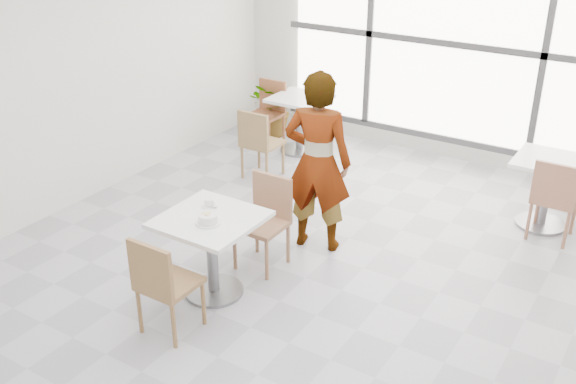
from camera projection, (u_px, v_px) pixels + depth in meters
The scene contains 16 objects.
floor at pixel (305, 278), 6.06m from camera, with size 7.00×7.00×0.00m, color #9E9EA5.
wall_back at pixel (454, 43), 8.08m from camera, with size 6.00×6.00×0.00m, color silver.
wall_left at pixel (61, 72), 6.86m from camera, with size 7.00×7.00×0.00m, color silver.
window at pixel (452, 44), 8.03m from camera, with size 4.60×0.07×2.52m.
main_table at pixel (211, 241), 5.63m from camera, with size 0.80×0.80×0.75m.
chair_near at pixel (162, 281), 5.11m from camera, with size 0.42×0.42×0.87m.
chair_far at pixel (266, 215), 6.11m from camera, with size 0.42×0.42×0.87m.
oatmeal_bowl at pixel (208, 219), 5.42m from camera, with size 0.21×0.21×0.10m.
coffee_cup at pixel (209, 203), 5.71m from camera, with size 0.16×0.13×0.07m.
person at pixel (318, 162), 6.23m from camera, with size 0.65×0.43×1.79m, color black.
bg_table_left at pixel (300, 116), 8.68m from camera, with size 0.70×0.70×0.75m.
bg_table_right at pixel (548, 183), 6.78m from camera, with size 0.70×0.70×0.75m.
bg_chair_left_near at pixel (258, 140), 7.86m from camera, with size 0.42×0.42×0.87m.
bg_chair_left_far at pixel (269, 108), 8.93m from camera, with size 0.42×0.42×0.87m.
bg_chair_right_near at pixel (555, 195), 6.49m from camera, with size 0.42×0.42×0.87m.
plant_left at pixel (275, 110), 9.24m from camera, with size 0.69×0.60×0.77m, color #3A7534.
Camera 1 is at (2.61, -4.41, 3.33)m, focal length 41.08 mm.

